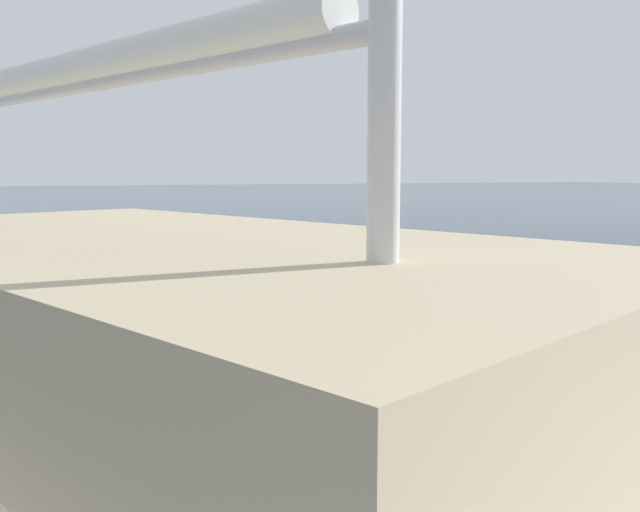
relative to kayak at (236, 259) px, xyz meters
name	(u,v)px	position (x,y,z in m)	size (l,w,h in m)	color
ground_plane	(175,273)	(1.31, 0.50, -0.15)	(160.00, 160.00, 0.00)	#283D4C
kayak	(236,259)	(0.00, 0.00, 0.00)	(3.73, 3.47, 0.29)	#1959A5
kayaker	(234,238)	(0.05, 0.04, 0.44)	(1.59, 1.75, 0.70)	yellow
sailboat_end_of_pier	(236,447)	(2.61, 10.69, 0.51)	(7.44, 11.55, 13.19)	white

